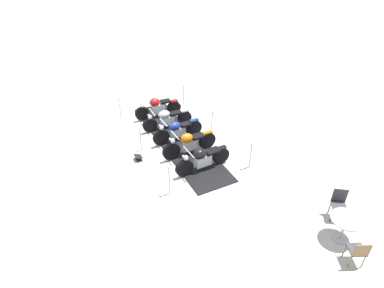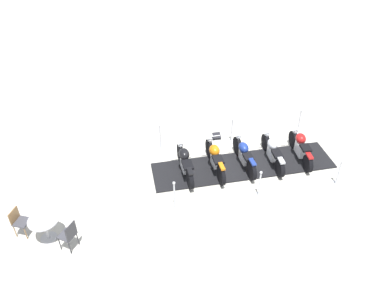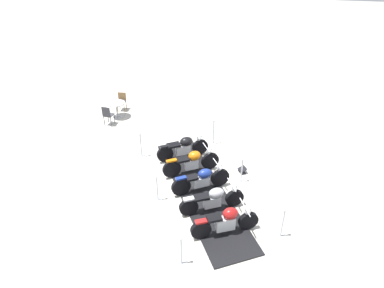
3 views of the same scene
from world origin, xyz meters
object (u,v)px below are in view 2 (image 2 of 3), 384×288
(motorcycle_chrome, at_px, (273,151))
(motorcycle_black, at_px, (185,162))
(stanchion_right_front, at_px, (298,126))
(stanchion_left_mid, at_px, (259,188))
(cafe_table, at_px, (45,224))
(info_placard, at_px, (217,137))
(stanchion_left_rear, at_px, (175,200))
(cafe_chair_near_table, at_px, (19,220))
(motorcycle_maroon, at_px, (301,147))
(cafe_chair_across_table, at_px, (69,234))
(stanchion_left_front, at_px, (337,177))
(stanchion_right_mid, at_px, (232,134))
(motorcycle_navy, at_px, (244,154))
(motorcycle_copper, at_px, (215,157))
(stanchion_right_rear, at_px, (160,141))

(motorcycle_chrome, relative_size, motorcycle_black, 1.06)
(stanchion_right_front, relative_size, stanchion_left_mid, 1.06)
(motorcycle_chrome, height_order, cafe_table, motorcycle_chrome)
(info_placard, bearing_deg, stanchion_left_mid, -81.53)
(motorcycle_chrome, distance_m, cafe_table, 7.72)
(stanchion_left_rear, height_order, info_placard, stanchion_left_rear)
(cafe_chair_near_table, bearing_deg, info_placard, 53.17)
(motorcycle_maroon, distance_m, cafe_chair_across_table, 8.22)
(stanchion_left_front, xyz_separation_m, cafe_chair_near_table, (-4.94, 8.53, 0.20))
(stanchion_left_mid, relative_size, stanchion_right_mid, 0.99)
(stanchion_right_mid, xyz_separation_m, cafe_table, (-6.21, 3.86, 0.23))
(stanchion_left_rear, xyz_separation_m, info_placard, (4.00, -0.27, -0.29))
(motorcycle_navy, distance_m, cafe_chair_across_table, 6.26)
(stanchion_left_mid, bearing_deg, cafe_chair_across_table, 128.73)
(stanchion_right_front, height_order, stanchion_left_mid, stanchion_right_front)
(motorcycle_copper, height_order, info_placard, motorcycle_copper)
(stanchion_left_front, bearing_deg, cafe_chair_across_table, 125.82)
(cafe_table, xyz_separation_m, cafe_chair_near_table, (-0.05, 0.82, -0.06))
(stanchion_right_front, bearing_deg, motorcycle_maroon, -172.95)
(motorcycle_navy, bearing_deg, motorcycle_copper, 88.19)
(stanchion_right_mid, height_order, cafe_chair_across_table, stanchion_right_mid)
(cafe_chair_across_table, bearing_deg, stanchion_left_front, -137.68)
(motorcycle_black, xyz_separation_m, stanchion_right_rear, (0.99, 1.28, -0.10))
(motorcycle_maroon, bearing_deg, cafe_table, 107.38)
(motorcycle_navy, xyz_separation_m, stanchion_right_rear, (-0.04, 3.09, -0.07))
(motorcycle_chrome, height_order, stanchion_left_front, stanchion_left_front)
(stanchion_left_front, xyz_separation_m, info_placard, (1.33, 4.44, -0.24))
(stanchion_left_mid, relative_size, info_placard, 2.53)
(motorcycle_navy, xyz_separation_m, cafe_chair_across_table, (-5.00, 3.77, 0.06))
(motorcycle_chrome, relative_size, cafe_table, 2.32)
(motorcycle_maroon, relative_size, info_placard, 4.82)
(cafe_chair_near_table, bearing_deg, stanchion_right_mid, 49.56)
(stanchion_right_mid, relative_size, cafe_chair_across_table, 1.07)
(motorcycle_chrome, relative_size, motorcycle_navy, 1.06)
(motorcycle_chrome, height_order, stanchion_left_rear, stanchion_left_rear)
(cafe_chair_across_table, bearing_deg, motorcycle_black, -109.76)
(motorcycle_navy, xyz_separation_m, cafe_chair_near_table, (-4.96, 5.41, 0.03))
(stanchion_left_rear, height_order, cafe_chair_near_table, stanchion_left_rear)
(stanchion_left_front, relative_size, info_placard, 2.51)
(stanchion_left_front, bearing_deg, motorcycle_navy, 89.62)
(motorcycle_navy, bearing_deg, motorcycle_chrome, -92.15)
(motorcycle_copper, height_order, stanchion_left_rear, stanchion_left_rear)
(stanchion_right_rear, bearing_deg, stanchion_right_mid, -60.42)
(stanchion_right_front, bearing_deg, cafe_chair_across_table, 144.77)
(motorcycle_maroon, relative_size, stanchion_right_rear, 1.69)
(motorcycle_black, xyz_separation_m, stanchion_right_front, (3.67, -3.43, -0.19))
(motorcycle_navy, distance_m, cafe_table, 6.72)
(stanchion_left_rear, distance_m, cafe_chair_near_table, 4.45)
(motorcycle_black, height_order, cafe_chair_near_table, motorcycle_black)
(motorcycle_chrome, xyz_separation_m, stanchion_right_mid, (0.79, 1.65, -0.13))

